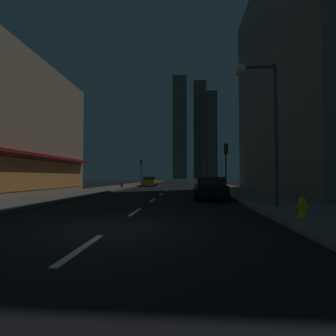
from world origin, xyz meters
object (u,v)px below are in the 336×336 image
at_px(traffic_light_near_right, 226,157).
at_px(street_lamp_right, 257,99).
at_px(car_parked_far, 150,181).
at_px(traffic_light_far_left, 141,166).
at_px(fire_hydrant_far_left, 122,185).
at_px(fire_hydrant_yellow_near, 302,207).
at_px(car_parked_near, 210,188).

relative_size(traffic_light_near_right, street_lamp_right, 0.64).
xyz_separation_m(car_parked_far, traffic_light_far_left, (-1.90, 2.91, 2.45)).
relative_size(traffic_light_far_left, street_lamp_right, 0.64).
height_order(fire_hydrant_far_left, traffic_light_near_right, traffic_light_near_right).
distance_m(fire_hydrant_far_left, traffic_light_near_right, 14.66).
bearing_deg(fire_hydrant_far_left, fire_hydrant_yellow_near, -61.71).
bearing_deg(car_parked_near, street_lamp_right, -68.19).
relative_size(fire_hydrant_far_left, street_lamp_right, 0.10).
distance_m(fire_hydrant_yellow_near, traffic_light_far_left, 34.69).
height_order(car_parked_near, fire_hydrant_yellow_near, car_parked_near).
xyz_separation_m(car_parked_near, traffic_light_near_right, (1.90, 5.54, 2.45)).
distance_m(fire_hydrant_yellow_near, fire_hydrant_far_left, 24.90).
distance_m(car_parked_near, traffic_light_near_right, 6.35).
distance_m(car_parked_far, fire_hydrant_yellow_near, 31.22).
bearing_deg(traffic_light_far_left, car_parked_far, -56.90).
xyz_separation_m(traffic_light_near_right, street_lamp_right, (-0.12, -9.99, 1.87)).
height_order(car_parked_near, traffic_light_far_left, traffic_light_far_left).
height_order(car_parked_far, fire_hydrant_yellow_near, car_parked_far).
relative_size(car_parked_far, traffic_light_near_right, 1.01).
xyz_separation_m(fire_hydrant_yellow_near, traffic_light_near_right, (-0.40, 13.12, 2.74)).
relative_size(fire_hydrant_far_left, traffic_light_near_right, 0.16).
bearing_deg(car_parked_near, car_parked_far, 108.01).
bearing_deg(car_parked_near, traffic_light_far_left, 109.95).
bearing_deg(traffic_light_far_left, traffic_light_near_right, -60.61).
bearing_deg(fire_hydrant_yellow_near, fire_hydrant_far_left, 118.29).
xyz_separation_m(fire_hydrant_far_left, traffic_light_near_right, (11.40, -8.80, 2.74)).
relative_size(car_parked_near, traffic_light_near_right, 1.01).
bearing_deg(fire_hydrant_far_left, street_lamp_right, -59.02).
relative_size(fire_hydrant_yellow_near, traffic_light_near_right, 0.16).
relative_size(fire_hydrant_yellow_near, traffic_light_far_left, 0.16).
bearing_deg(fire_hydrant_far_left, traffic_light_near_right, -37.66).
distance_m(car_parked_near, fire_hydrant_far_left, 17.20).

